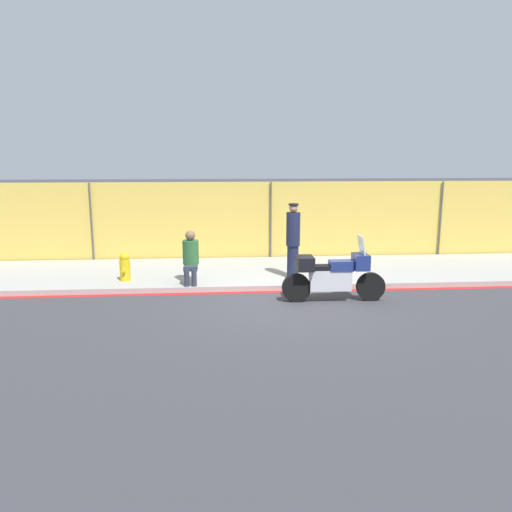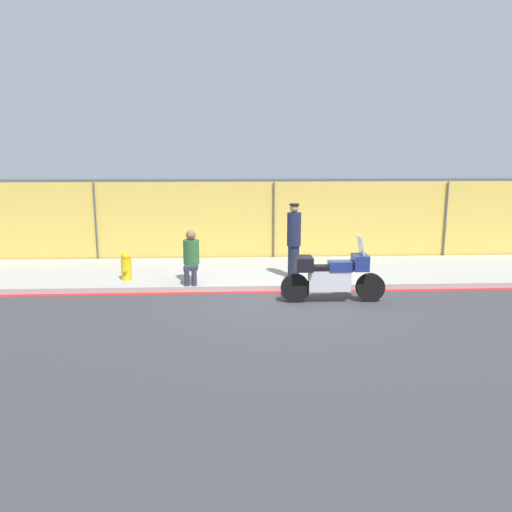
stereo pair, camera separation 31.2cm
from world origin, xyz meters
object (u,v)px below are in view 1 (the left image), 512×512
Objects in this scene: officer_standing at (293,240)px; motorcycle at (333,275)px; person_seated_on_curb at (191,254)px; fire_hydrant at (125,267)px.

motorcycle is at bearing -69.42° from officer_standing.
person_seated_on_curb is at bearing 157.61° from motorcycle.
officer_standing is at bearing 7.09° from person_seated_on_curb.
person_seated_on_curb is (-3.18, 1.38, 0.24)m from motorcycle.
officer_standing is 1.47× the size of person_seated_on_curb.
officer_standing is 2.57m from person_seated_on_curb.
officer_standing reaches higher than person_seated_on_curb.
fire_hydrant is at bearing 161.65° from motorcycle.
officer_standing is 2.62× the size of fire_hydrant.
person_seated_on_curb is at bearing -11.06° from fire_hydrant.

